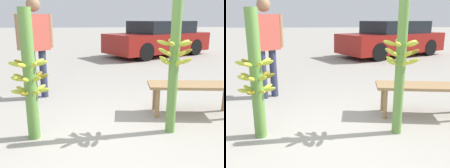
# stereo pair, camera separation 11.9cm
# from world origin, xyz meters

# --- Properties ---
(ground_plane) EXTENTS (80.00, 80.00, 0.00)m
(ground_plane) POSITION_xyz_m (0.00, 0.00, 0.00)
(ground_plane) COLOR #9E998E
(banana_stalk_left) EXTENTS (0.43, 0.43, 1.50)m
(banana_stalk_left) POSITION_xyz_m (-0.87, 0.44, 0.75)
(banana_stalk_left) COLOR #5B8C3D
(banana_stalk_left) RESTS_ON ground_plane
(banana_stalk_center) EXTENTS (0.43, 0.43, 1.75)m
(banana_stalk_center) POSITION_xyz_m (0.79, 0.43, 0.90)
(banana_stalk_center) COLOR #5B8C3D
(banana_stalk_center) RESTS_ON ground_plane
(vendor_person) EXTENTS (0.59, 0.50, 1.72)m
(vendor_person) POSITION_xyz_m (-1.07, 2.03, 1.02)
(vendor_person) COLOR #2D334C
(vendor_person) RESTS_ON ground_plane
(market_bench) EXTENTS (1.35, 0.62, 0.47)m
(market_bench) POSITION_xyz_m (1.31, 0.97, 0.40)
(market_bench) COLOR #99754C
(market_bench) RESTS_ON ground_plane
(parked_car) EXTENTS (4.40, 3.39, 1.30)m
(parked_car) POSITION_xyz_m (2.59, 7.05, 0.64)
(parked_car) COLOR maroon
(parked_car) RESTS_ON ground_plane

